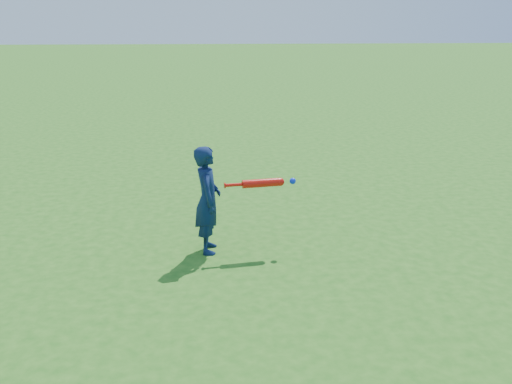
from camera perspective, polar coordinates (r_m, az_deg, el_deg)
ground at (r=6.22m, az=-5.27°, el=-4.81°), size 80.00×80.00×0.00m
child at (r=5.76m, az=-4.86°, el=-0.79°), size 0.27×0.41×1.10m
bat_swing at (r=5.77m, az=0.87°, el=0.92°), size 0.74×0.17×0.08m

